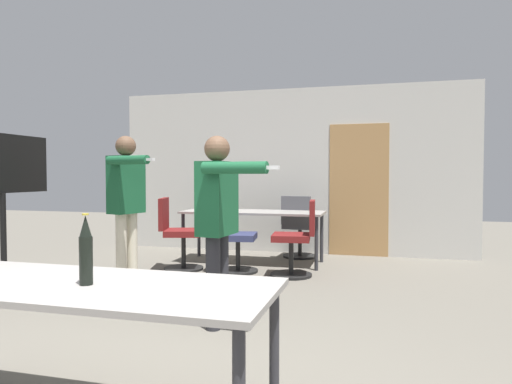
{
  "coord_description": "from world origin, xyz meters",
  "views": [
    {
      "loc": [
        1.36,
        -1.5,
        1.26
      ],
      "look_at": [
        0.29,
        2.57,
        1.1
      ],
      "focal_mm": 32.0,
      "sensor_mm": 36.0,
      "label": 1
    }
  ],
  "objects_px": {
    "office_chair_mid_tucked": "(299,229)",
    "office_chair_far_left": "(232,239)",
    "tv_screen": "(2,192)",
    "person_center_tall": "(219,212)",
    "office_chair_far_right": "(178,236)",
    "office_chair_near_pushed": "(297,240)",
    "beer_bottle": "(86,251)",
    "person_far_watching": "(127,194)"
  },
  "relations": [
    {
      "from": "tv_screen",
      "to": "office_chair_mid_tucked",
      "type": "bearing_deg",
      "value": -40.54
    },
    {
      "from": "office_chair_near_pushed",
      "to": "beer_bottle",
      "type": "distance_m",
      "value": 3.77
    },
    {
      "from": "office_chair_mid_tucked",
      "to": "tv_screen",
      "type": "bearing_deg",
      "value": -125.84
    },
    {
      "from": "office_chair_mid_tucked",
      "to": "beer_bottle",
      "type": "distance_m",
      "value": 4.99
    },
    {
      "from": "office_chair_far_right",
      "to": "tv_screen",
      "type": "bearing_deg",
      "value": -48.47
    },
    {
      "from": "office_chair_near_pushed",
      "to": "beer_bottle",
      "type": "xyz_separation_m",
      "value": [
        -0.37,
        -3.72,
        0.45
      ]
    },
    {
      "from": "person_far_watching",
      "to": "office_chair_far_right",
      "type": "xyz_separation_m",
      "value": [
        0.18,
        0.95,
        -0.58
      ]
    },
    {
      "from": "office_chair_mid_tucked",
      "to": "office_chair_far_right",
      "type": "bearing_deg",
      "value": -133.69
    },
    {
      "from": "tv_screen",
      "to": "person_center_tall",
      "type": "distance_m",
      "value": 2.45
    },
    {
      "from": "person_center_tall",
      "to": "office_chair_mid_tucked",
      "type": "height_order",
      "value": "person_center_tall"
    },
    {
      "from": "office_chair_far_right",
      "to": "office_chair_mid_tucked",
      "type": "xyz_separation_m",
      "value": [
        1.41,
        1.26,
        -0.01
      ]
    },
    {
      "from": "person_far_watching",
      "to": "beer_bottle",
      "type": "height_order",
      "value": "person_far_watching"
    },
    {
      "from": "person_center_tall",
      "to": "office_chair_near_pushed",
      "type": "xyz_separation_m",
      "value": [
        0.31,
        2.03,
        -0.51
      ]
    },
    {
      "from": "tv_screen",
      "to": "person_far_watching",
      "type": "height_order",
      "value": "person_far_watching"
    },
    {
      "from": "tv_screen",
      "to": "person_far_watching",
      "type": "relative_size",
      "value": 0.99
    },
    {
      "from": "tv_screen",
      "to": "person_center_tall",
      "type": "height_order",
      "value": "tv_screen"
    },
    {
      "from": "person_far_watching",
      "to": "person_center_tall",
      "type": "height_order",
      "value": "person_far_watching"
    },
    {
      "from": "office_chair_mid_tucked",
      "to": "beer_bottle",
      "type": "height_order",
      "value": "beer_bottle"
    },
    {
      "from": "person_far_watching",
      "to": "office_chair_mid_tucked",
      "type": "distance_m",
      "value": 2.79
    },
    {
      "from": "tv_screen",
      "to": "office_chair_far_right",
      "type": "bearing_deg",
      "value": -33.39
    },
    {
      "from": "person_center_tall",
      "to": "office_chair_far_left",
      "type": "bearing_deg",
      "value": -159.0
    },
    {
      "from": "office_chair_far_right",
      "to": "office_chair_mid_tucked",
      "type": "relative_size",
      "value": 1.01
    },
    {
      "from": "office_chair_far_right",
      "to": "beer_bottle",
      "type": "height_order",
      "value": "beer_bottle"
    },
    {
      "from": "tv_screen",
      "to": "office_chair_far_right",
      "type": "relative_size",
      "value": 1.76
    },
    {
      "from": "office_chair_mid_tucked",
      "to": "person_center_tall",
      "type": "bearing_deg",
      "value": -87.45
    },
    {
      "from": "tv_screen",
      "to": "person_far_watching",
      "type": "bearing_deg",
      "value": -50.72
    },
    {
      "from": "person_far_watching",
      "to": "office_chair_near_pushed",
      "type": "distance_m",
      "value": 2.11
    },
    {
      "from": "tv_screen",
      "to": "person_center_tall",
      "type": "bearing_deg",
      "value": -96.77
    },
    {
      "from": "office_chair_far_left",
      "to": "office_chair_mid_tucked",
      "type": "height_order",
      "value": "office_chair_mid_tucked"
    },
    {
      "from": "person_center_tall",
      "to": "office_chair_mid_tucked",
      "type": "relative_size",
      "value": 1.67
    },
    {
      "from": "person_far_watching",
      "to": "beer_bottle",
      "type": "relative_size",
      "value": 5.07
    },
    {
      "from": "office_chair_mid_tucked",
      "to": "office_chair_far_left",
      "type": "bearing_deg",
      "value": -114.58
    },
    {
      "from": "person_far_watching",
      "to": "office_chair_far_left",
      "type": "distance_m",
      "value": 1.49
    },
    {
      "from": "beer_bottle",
      "to": "office_chair_far_right",
      "type": "bearing_deg",
      "value": 108.35
    },
    {
      "from": "office_chair_far_left",
      "to": "beer_bottle",
      "type": "xyz_separation_m",
      "value": [
        0.49,
        -3.77,
        0.47
      ]
    },
    {
      "from": "tv_screen",
      "to": "beer_bottle",
      "type": "height_order",
      "value": "tv_screen"
    },
    {
      "from": "person_far_watching",
      "to": "beer_bottle",
      "type": "distance_m",
      "value": 3.11
    },
    {
      "from": "tv_screen",
      "to": "beer_bottle",
      "type": "xyz_separation_m",
      "value": [
        2.37,
        -1.98,
        -0.19
      ]
    },
    {
      "from": "office_chair_far_left",
      "to": "person_far_watching",
      "type": "bearing_deg",
      "value": -50.8
    },
    {
      "from": "tv_screen",
      "to": "office_chair_near_pushed",
      "type": "height_order",
      "value": "tv_screen"
    },
    {
      "from": "office_chair_near_pushed",
      "to": "office_chair_far_left",
      "type": "bearing_deg",
      "value": 80.72
    },
    {
      "from": "office_chair_far_left",
      "to": "office_chair_near_pushed",
      "type": "bearing_deg",
      "value": 78.94
    }
  ]
}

